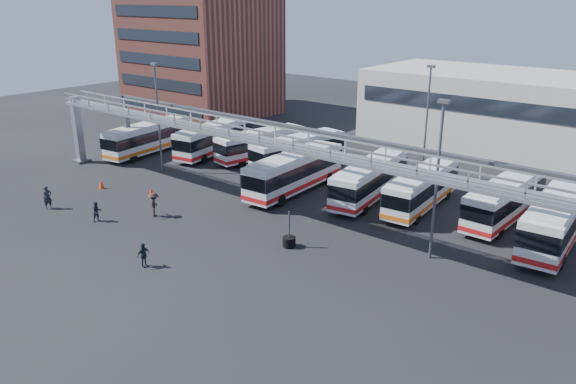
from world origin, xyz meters
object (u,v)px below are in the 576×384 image
Objects in this scene: light_pole_back at (427,116)px; light_pole_left at (158,112)px; bus_7 at (505,199)px; bus_8 at (557,218)px; bus_2 at (261,144)px; bus_4 at (295,171)px; bus_3 at (298,150)px; pedestrian_a at (47,197)px; light_pole_mid at (437,173)px; bus_5 at (370,179)px; tire_stack at (289,241)px; cone_right at (151,192)px; pedestrian_c at (154,205)px; bus_0 at (148,137)px; bus_6 at (422,188)px; pedestrian_b at (97,212)px; cone_left at (101,184)px; pedestrian_d at (143,255)px; bus_1 at (215,137)px.

light_pole_left is at bearing -145.01° from light_pole_back.
bus_8 reaches higher than bus_7.
bus_4 is at bearing -21.26° from bus_2.
bus_8 is (24.36, -3.03, 0.16)m from bus_3.
bus_7 is 35.04m from pedestrian_a.
bus_5 is at bearing 141.69° from light_pole_mid.
tire_stack is (19.18, 6.49, -0.51)m from pedestrian_a.
light_pole_back is at bearing 51.31° from cone_right.
light_pole_mid is at bearing -2.05° from light_pole_left.
bus_5 is 5.66× the size of pedestrian_c.
bus_4 is at bearing -122.66° from light_pole_back.
bus_0 is at bearing 161.53° from tire_stack.
bus_6 is (4.22, 0.81, -0.08)m from bus_5.
bus_5 is 13.33× the size of cone_right.
light_pole_back is 6.68× the size of pedestrian_b.
bus_3 is at bearing 1.10° from pedestrian_b.
bus_3 reaches higher than cone_right.
pedestrian_c is at bearing -65.34° from bus_2.
cone_left is at bearing -155.19° from bus_5.
bus_3 is (15.49, 5.88, -0.04)m from bus_0.
cone_left is at bearing 40.77° from pedestrian_c.
bus_7 is (5.98, 1.45, 0.05)m from bus_6.
bus_7 is 13.87× the size of cone_left.
pedestrian_c is 0.75× the size of tire_stack.
pedestrian_c reaches higher than pedestrian_a.
pedestrian_c is at bearing -7.57° from cone_left.
bus_3 is at bearing 12.83° from bus_2.
bus_4 is 4.46× the size of tire_stack.
cone_right is (-28.78, -11.22, -1.50)m from bus_8.
light_pole_left is at bearing 87.33° from cone_left.
pedestrian_b is 0.81× the size of pedestrian_c.
bus_0 is 18.93m from pedestrian_b.
bus_8 is at bearing -46.73° from pedestrian_d.
bus_8 is 37.49m from pedestrian_a.
bus_8 reaches higher than cone_right.
bus_0 is 1.06× the size of bus_2.
pedestrian_d is at bearing -85.96° from pedestrian_a.
bus_5 is 23.17m from cone_left.
light_pole_mid reaches higher than pedestrian_b.
cone_left is at bearing -96.24° from bus_2.
bus_1 is at bearing 29.44° from bus_0.
light_pole_back reaches higher than pedestrian_c.
bus_7 is at bearing -31.61° from light_pole_back.
tire_stack is at bearing -25.73° from bus_0.
light_pole_back is 24.92m from pedestrian_c.
tire_stack is at bearing -1.46° from cone_right.
light_pole_mid is 29.31m from cone_left.
light_pole_back is at bearing 34.99° from light_pole_left.
bus_1 is (-0.65, 7.56, -3.92)m from light_pole_left.
bus_2 is 21.19m from tire_stack.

